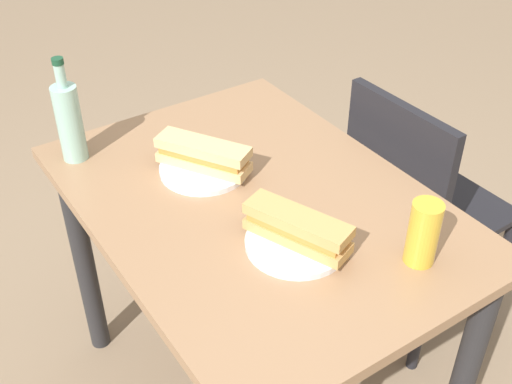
# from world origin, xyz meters

# --- Properties ---
(dining_table) EXTENTS (1.04, 0.74, 0.75)m
(dining_table) POSITION_xyz_m (0.00, 0.00, 0.62)
(dining_table) COLOR #997251
(dining_table) RESTS_ON ground
(chair_far) EXTENTS (0.41, 0.41, 0.86)m
(chair_far) POSITION_xyz_m (0.00, 0.57, 0.49)
(chair_far) COLOR black
(chair_far) RESTS_ON ground
(plate_near) EXTENTS (0.22, 0.22, 0.01)m
(plate_near) POSITION_xyz_m (-0.17, -0.04, 0.76)
(plate_near) COLOR white
(plate_near) RESTS_ON dining_table
(baguette_sandwich_near) EXTENTS (0.24, 0.18, 0.07)m
(baguette_sandwich_near) POSITION_xyz_m (-0.17, -0.04, 0.80)
(baguette_sandwich_near) COLOR #DBB77A
(baguette_sandwich_near) RESTS_ON plate_near
(knife_near) EXTENTS (0.18, 0.06, 0.01)m
(knife_near) POSITION_xyz_m (-0.21, -0.00, 0.77)
(knife_near) COLOR silver
(knife_near) RESTS_ON plate_near
(plate_far) EXTENTS (0.22, 0.22, 0.01)m
(plate_far) POSITION_xyz_m (0.19, -0.02, 0.76)
(plate_far) COLOR white
(plate_far) RESTS_ON dining_table
(baguette_sandwich_far) EXTENTS (0.25, 0.15, 0.07)m
(baguette_sandwich_far) POSITION_xyz_m (0.19, -0.02, 0.80)
(baguette_sandwich_far) COLOR tan
(baguette_sandwich_far) RESTS_ON plate_far
(knife_far) EXTENTS (0.16, 0.11, 0.01)m
(knife_far) POSITION_xyz_m (0.16, 0.02, 0.77)
(knife_far) COLOR silver
(knife_far) RESTS_ON plate_far
(water_bottle) EXTENTS (0.06, 0.06, 0.28)m
(water_bottle) POSITION_xyz_m (-0.41, -0.29, 0.86)
(water_bottle) COLOR #99C6B7
(water_bottle) RESTS_ON dining_table
(beer_glass) EXTENTS (0.06, 0.06, 0.15)m
(beer_glass) POSITION_xyz_m (0.37, 0.16, 0.82)
(beer_glass) COLOR gold
(beer_glass) RESTS_ON dining_table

